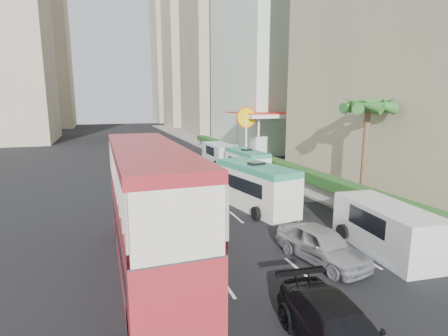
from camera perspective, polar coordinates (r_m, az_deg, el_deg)
name	(u,v)px	position (r m, az deg, el deg)	size (l,w,h in m)	color
ground_plane	(284,249)	(16.75, 9.69, -12.96)	(200.00, 200.00, 0.00)	black
double_decker_bus	(150,210)	(14.05, -12.03, -6.72)	(2.50, 11.00, 5.06)	#A4242A
car_silver_lane_a	(200,217)	(20.87, -3.94, -7.97)	(1.35, 3.88, 1.28)	#BABCC1
car_silver_lane_b	(320,261)	(15.98, 15.47, -14.43)	(1.79, 4.45, 1.51)	#BABCC1
van_asset	(214,180)	(30.45, -1.69, -1.93)	(2.29, 4.96, 1.38)	silver
minibus_near	(256,187)	(22.18, 5.25, -3.05)	(2.13, 6.38, 2.83)	silver
minibus_far	(246,164)	(30.89, 3.67, 0.59)	(1.87, 5.61, 2.49)	silver
panel_van_near	(386,228)	(17.62, 24.95, -8.90)	(2.14, 5.35, 2.14)	silver
panel_van_far	(220,154)	(37.57, -0.68, 2.24)	(2.24, 5.61, 2.24)	silver
sidewalk	(248,157)	(42.29, 3.93, 1.77)	(6.00, 120.00, 0.18)	#99968C
kerb_wall	(268,171)	(31.21, 7.22, -0.43)	(0.30, 44.00, 1.00)	silver
hedge	(268,161)	(31.06, 7.26, 1.11)	(1.10, 44.00, 0.70)	#2D6626
palm_tree	(365,156)	(23.43, 21.98, 1.85)	(0.36, 0.36, 6.40)	brown
shell_station	(263,137)	(40.57, 6.40, 5.13)	(6.50, 8.00, 5.50)	silver
tower_mid	(226,10)	(77.97, 0.30, 24.36)	(16.00, 16.00, 50.00)	#B2A58C
tower_far_a	(192,44)	(99.63, -5.24, 19.57)	(14.00, 14.00, 44.00)	tan
tower_far_b	(175,60)	(120.62, -7.93, 17.01)	(14.00, 14.00, 40.00)	#B2A58C
tower_left_b	(34,36)	(105.58, -28.63, 18.41)	(16.00, 16.00, 46.00)	tan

